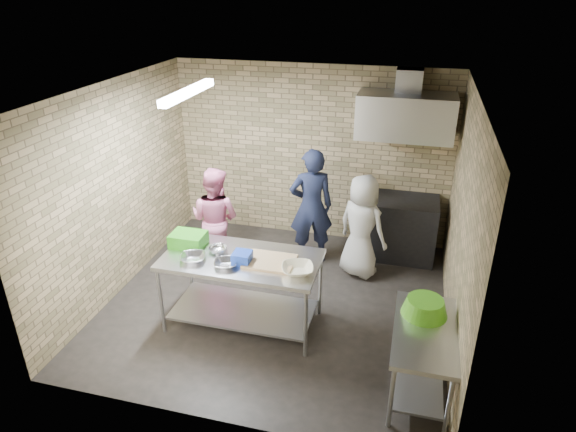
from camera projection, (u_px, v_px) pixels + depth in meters
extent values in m
plane|color=black|center=(277.00, 302.00, 6.52)|extent=(4.20, 4.20, 0.00)
plane|color=black|center=(274.00, 91.00, 5.35)|extent=(4.20, 4.20, 0.00)
cube|color=tan|center=(311.00, 154.00, 7.68)|extent=(4.20, 0.06, 2.70)
cube|color=tan|center=(210.00, 303.00, 4.19)|extent=(4.20, 0.06, 2.70)
cube|color=tan|center=(117.00, 190.00, 6.41)|extent=(0.06, 4.00, 2.70)
cube|color=tan|center=(462.00, 227.00, 5.46)|extent=(0.06, 4.00, 2.70)
cube|color=silver|center=(243.00, 291.00, 5.94)|extent=(1.81, 0.90, 0.90)
cube|color=silver|center=(421.00, 360.00, 4.99)|extent=(0.60, 1.20, 0.75)
cube|color=black|center=(394.00, 227.00, 7.46)|extent=(1.20, 0.70, 0.90)
cube|color=silver|center=(405.00, 116.00, 6.79)|extent=(1.30, 0.60, 0.60)
cube|color=#A5A8AD|center=(409.00, 80.00, 6.73)|extent=(0.35, 0.30, 0.30)
cube|color=#3F2B19|center=(427.00, 127.00, 6.97)|extent=(0.80, 0.20, 0.04)
cube|color=white|center=(188.00, 92.00, 5.61)|extent=(0.10, 1.25, 0.08)
cube|color=#2C921A|center=(188.00, 239.00, 5.98)|extent=(0.40, 0.30, 0.16)
cube|color=#183CB6|center=(242.00, 258.00, 5.62)|extent=(0.20, 0.20, 0.13)
cube|color=tan|center=(270.00, 261.00, 5.65)|extent=(0.55, 0.42, 0.03)
imported|color=silver|center=(193.00, 258.00, 5.67)|extent=(0.35, 0.35, 0.07)
imported|color=silver|center=(218.00, 250.00, 5.85)|extent=(0.27, 0.27, 0.07)
imported|color=#B0B3B7|center=(226.00, 264.00, 5.57)|extent=(0.32, 0.32, 0.06)
imported|color=beige|center=(298.00, 269.00, 5.44)|extent=(0.43, 0.43, 0.09)
cylinder|color=#B22619|center=(409.00, 118.00, 6.98)|extent=(0.07, 0.07, 0.18)
cylinder|color=green|center=(439.00, 121.00, 6.89)|extent=(0.06, 0.06, 0.15)
imported|color=black|center=(311.00, 207.00, 7.13)|extent=(0.73, 0.61, 1.71)
imported|color=pink|center=(215.00, 219.00, 7.01)|extent=(0.81, 0.68, 1.50)
imported|color=silver|center=(362.00, 226.00, 6.84)|extent=(0.85, 0.74, 1.47)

